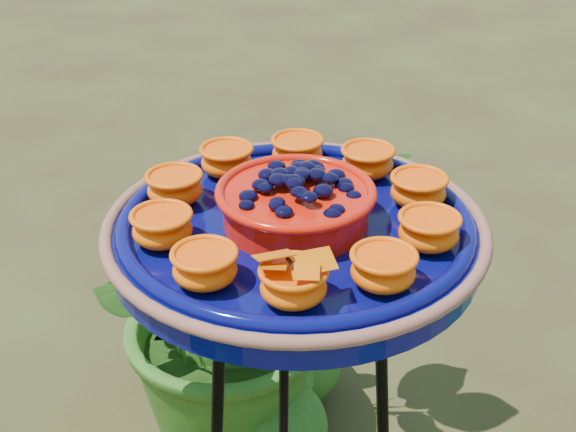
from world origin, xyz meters
name	(u,v)px	position (x,y,z in m)	size (l,w,h in m)	color
feeder_dish	(296,225)	(-0.11, 0.05, 1.01)	(0.63, 0.63, 0.12)	#06084F
shrub_back_left	(231,295)	(-0.42, 0.68, 0.41)	(0.74, 0.64, 0.82)	#265316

